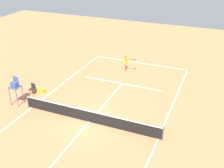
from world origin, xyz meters
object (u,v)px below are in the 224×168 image
Objects in this scene: umpire_chair at (15,87)px; courtside_chair_mid at (33,88)px; equipment_bag at (40,91)px; tennis_ball at (129,77)px; player_serving at (126,61)px.

courtside_chair_mid is (-0.06, -1.92, -1.07)m from umpire_chair.
equipment_bag is at bearing -101.33° from umpire_chair.
umpire_chair is 2.85m from equipment_bag.
umpire_chair is at bearing 51.25° from tennis_ball.
tennis_ball is 0.09× the size of equipment_bag.
player_serving reaches higher than equipment_bag.
courtside_chair_mid is at bearing -91.71° from umpire_chair.
player_serving is at bearing -57.09° from tennis_ball.
courtside_chair_mid reaches higher than equipment_bag.
player_serving is 1.84× the size of courtside_chair_mid.
courtside_chair_mid is at bearing 48.35° from equipment_bag.
player_serving reaches higher than courtside_chair_mid.
player_serving is at bearing -126.06° from equipment_bag.
player_serving is 0.73× the size of umpire_chair.
tennis_ball is at bearing 26.74° from player_serving.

